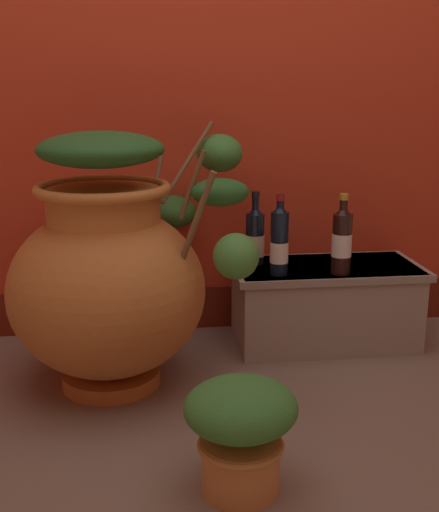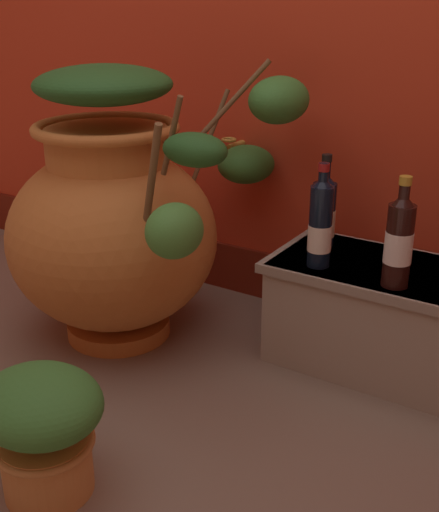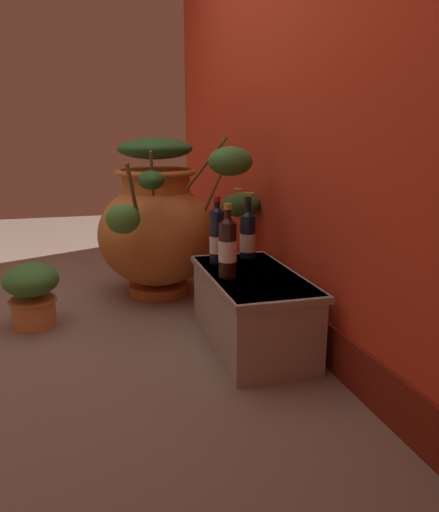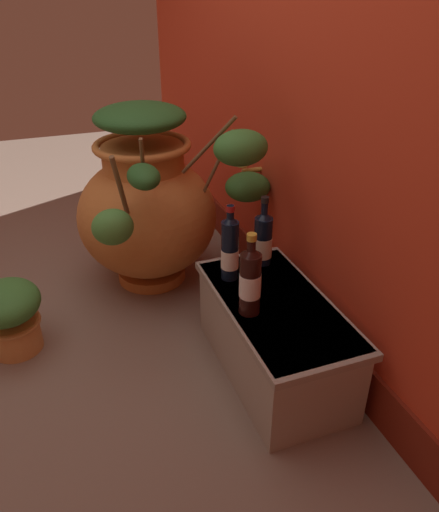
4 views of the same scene
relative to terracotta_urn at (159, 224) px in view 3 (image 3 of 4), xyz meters
The scene contains 8 objects.
ground_plane 0.81m from the terracotta_urn, 55.22° to the right, with size 7.00×7.00×0.00m, color #7A6656.
back_wall 1.14m from the terracotta_urn, 58.55° to the left, with size 4.40×0.33×2.60m.
terracotta_urn is the anchor object (origin of this frame).
stone_ledge 0.96m from the terracotta_urn, 18.09° to the left, with size 0.81×0.40×0.35m.
wine_bottle_left 0.69m from the terracotta_urn, 31.66° to the left, with size 0.08×0.08×0.31m.
wine_bottle_middle 0.69m from the terracotta_urn, 15.63° to the left, with size 0.07×0.07×0.33m.
wine_bottle_right 0.93m from the terracotta_urn, 10.29° to the left, with size 0.08×0.08×0.33m.
potted_shrub 0.84m from the terracotta_urn, 62.95° to the right, with size 0.31×0.28×0.33m.
Camera 3 is at (2.58, 0.13, 0.98)m, focal length 35.29 mm.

